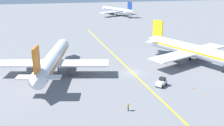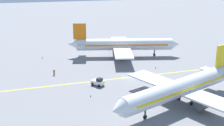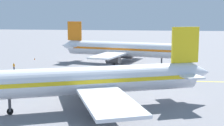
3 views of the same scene
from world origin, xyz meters
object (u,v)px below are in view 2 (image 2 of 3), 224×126
(airplane_at_gate, at_px, (123,45))
(traffic_cone_mid_apron, at_px, (91,96))
(ground_crew_worker, at_px, (54,72))
(traffic_cone_far_edge, at_px, (120,115))
(airplane_adjacent_stand, at_px, (181,88))
(traffic_cone_by_wingtip, at_px, (42,58))
(baggage_tug_white, at_px, (98,82))
(traffic_cone_near_nose, at_px, (156,68))

(airplane_at_gate, xyz_separation_m, traffic_cone_mid_apron, (29.86, -16.50, -3.43))
(ground_crew_worker, bearing_deg, traffic_cone_far_edge, 19.96)
(airplane_adjacent_stand, distance_m, traffic_cone_by_wingtip, 49.50)
(airplane_adjacent_stand, bearing_deg, traffic_cone_far_edge, -82.69)
(baggage_tug_white, distance_m, traffic_cone_mid_apron, 6.97)
(ground_crew_worker, xyz_separation_m, traffic_cone_near_nose, (1.87, 27.81, -0.63))
(traffic_cone_mid_apron, bearing_deg, traffic_cone_by_wingtip, -165.78)
(baggage_tug_white, bearing_deg, traffic_cone_near_nose, 115.35)
(airplane_adjacent_stand, height_order, traffic_cone_by_wingtip, airplane_adjacent_stand)
(airplane_at_gate, distance_m, traffic_cone_near_nose, 16.06)
(baggage_tug_white, height_order, traffic_cone_mid_apron, baggage_tug_white)
(ground_crew_worker, bearing_deg, baggage_tug_white, 41.55)
(airplane_adjacent_stand, relative_size, traffic_cone_near_nose, 61.37)
(traffic_cone_far_edge, bearing_deg, traffic_cone_by_wingtip, -164.67)
(airplane_at_gate, height_order, traffic_cone_far_edge, airplane_at_gate)
(traffic_cone_mid_apron, height_order, traffic_cone_by_wingtip, same)
(airplane_adjacent_stand, xyz_separation_m, traffic_cone_near_nose, (-23.76, 4.56, -3.43))
(airplane_adjacent_stand, distance_m, ground_crew_worker, 34.72)
(traffic_cone_near_nose, distance_m, traffic_cone_mid_apron, 26.16)
(traffic_cone_mid_apron, distance_m, traffic_cone_by_wingtip, 34.62)
(airplane_adjacent_stand, relative_size, ground_crew_worker, 20.09)
(traffic_cone_by_wingtip, bearing_deg, ground_crew_worker, 7.32)
(ground_crew_worker, height_order, traffic_cone_near_nose, ground_crew_worker)
(traffic_cone_near_nose, xyz_separation_m, traffic_cone_far_edge, (25.47, -17.88, 0.00))
(airplane_at_gate, xyz_separation_m, baggage_tug_white, (23.61, -13.46, -2.81))
(airplane_at_gate, distance_m, airplane_adjacent_stand, 38.65)
(airplane_at_gate, relative_size, baggage_tug_white, 10.86)
(baggage_tug_white, xyz_separation_m, traffic_cone_far_edge, (16.75, 0.54, -0.63))
(airplane_at_gate, bearing_deg, airplane_adjacent_stand, 0.58)
(baggage_tug_white, bearing_deg, traffic_cone_far_edge, 1.84)
(traffic_cone_near_nose, distance_m, traffic_cone_far_edge, 31.12)
(traffic_cone_far_edge, bearing_deg, airplane_adjacent_stand, 97.31)
(traffic_cone_by_wingtip, bearing_deg, traffic_cone_mid_apron, 14.22)
(airplane_adjacent_stand, bearing_deg, traffic_cone_mid_apron, -117.49)
(airplane_at_gate, relative_size, traffic_cone_mid_apron, 64.06)
(airplane_adjacent_stand, relative_size, traffic_cone_by_wingtip, 61.37)
(traffic_cone_near_nose, height_order, traffic_cone_by_wingtip, same)
(airplane_adjacent_stand, height_order, baggage_tug_white, airplane_adjacent_stand)
(traffic_cone_mid_apron, bearing_deg, airplane_adjacent_stand, 62.51)
(ground_crew_worker, bearing_deg, airplane_at_gate, 119.65)
(traffic_cone_mid_apron, bearing_deg, traffic_cone_far_edge, 18.81)
(traffic_cone_near_nose, relative_size, traffic_cone_far_edge, 1.00)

